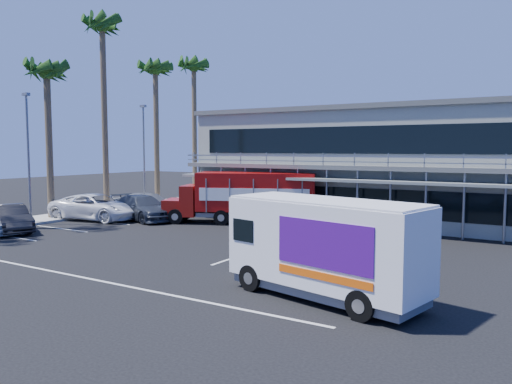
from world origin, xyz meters
The scene contains 16 objects.
ground centered at (0.00, 0.00, 0.00)m, with size 120.00×120.00×0.00m, color black.
building centered at (3.00, 14.94, 3.66)m, with size 22.40×12.00×7.30m.
curb_strip centered at (-15.00, 6.00, 0.08)m, with size 3.00×32.00×0.16m, color #A5A399.
palm_c centered at (-14.90, 3.00, 9.21)m, with size 2.80×2.80×10.75m.
palm_d centered at (-15.20, 8.00, 12.80)m, with size 2.80×2.80×14.75m.
palm_e centered at (-14.70, 13.00, 10.57)m, with size 2.80×2.80×12.25m.
palm_f centered at (-15.10, 18.50, 11.47)m, with size 2.80×2.80×13.25m.
light_pole_near centered at (-14.20, 1.00, 4.50)m, with size 0.50×0.25×8.09m.
light_pole_far centered at (-14.20, 11.00, 4.50)m, with size 0.50×0.25×8.09m.
red_truck centered at (-2.90, 8.25, 1.75)m, with size 9.61×5.68×3.20m.
white_van centered at (7.72, -3.77, 1.66)m, with size 6.73×3.53×3.13m.
parked_car_a centered at (-12.50, -2.00, 0.72)m, with size 1.69×4.21×1.43m, color silver.
parked_car_b centered at (-12.50, -1.44, 0.77)m, with size 1.64×4.69×1.55m, color black.
parked_car_c centered at (-12.17, 4.40, 0.86)m, with size 2.85×6.18×1.72m, color white.
parked_car_d centered at (-9.50, 5.95, 0.81)m, with size 2.27×5.59×1.62m, color #2C313A.
parked_car_e centered at (-10.75, 7.84, 0.85)m, with size 2.01×5.00×1.70m, color slate.
Camera 1 is at (13.87, -17.93, 4.70)m, focal length 35.00 mm.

